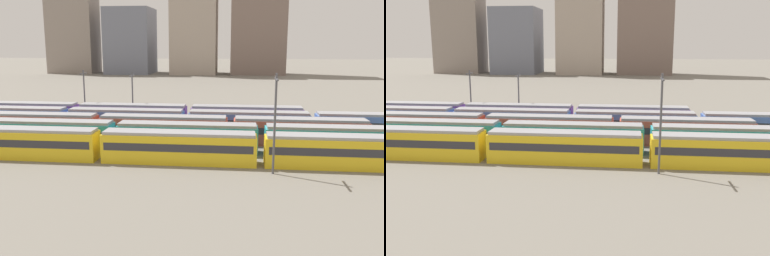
# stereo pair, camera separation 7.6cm
# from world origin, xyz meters

# --- Properties ---
(ground_plane) EXTENTS (600.00, 600.00, 0.00)m
(ground_plane) POSITION_xyz_m (0.00, 10.40, 0.00)
(ground_plane) COLOR slate
(train_track_2) EXTENTS (55.80, 3.06, 3.75)m
(train_track_2) POSITION_xyz_m (14.72, 10.40, 1.90)
(train_track_2) COLOR #BC4C38
(train_track_2) RESTS_ON ground_plane
(train_track_3) EXTENTS (74.70, 3.06, 3.75)m
(train_track_3) POSITION_xyz_m (17.33, 15.60, 1.90)
(train_track_3) COLOR #4C70BC
(train_track_3) RESTS_ON ground_plane
(train_track_4) EXTENTS (55.80, 3.06, 3.75)m
(train_track_4) POSITION_xyz_m (7.65, 20.80, 1.90)
(train_track_4) COLOR #6B429E
(train_track_4) RESTS_ON ground_plane
(catenary_pole_0) EXTENTS (0.24, 3.20, 10.78)m
(catenary_pole_0) POSITION_xyz_m (29.06, -3.09, 5.95)
(catenary_pole_0) COLOR #4C4C51
(catenary_pole_0) RESTS_ON ground_plane
(catenary_pole_1) EXTENTS (0.24, 3.20, 8.78)m
(catenary_pole_1) POSITION_xyz_m (6.84, 23.96, 4.92)
(catenary_pole_1) COLOR #4C4C51
(catenary_pole_1) RESTS_ON ground_plane
(catenary_pole_3) EXTENTS (0.24, 3.20, 9.14)m
(catenary_pole_3) POSITION_xyz_m (-1.80, 23.88, 5.10)
(catenary_pole_3) COLOR #4C4C51
(catenary_pole_3) RESTS_ON ground_plane
(distant_building_0) EXTENTS (20.57, 14.46, 46.66)m
(distant_building_0) POSITION_xyz_m (-49.71, 140.18, 23.33)
(distant_building_0) COLOR gray
(distant_building_0) RESTS_ON ground_plane
(distant_building_1) EXTENTS (19.58, 21.88, 28.56)m
(distant_building_1) POSITION_xyz_m (-23.22, 140.18, 14.28)
(distant_building_1) COLOR slate
(distant_building_1) RESTS_ON ground_plane
(distant_building_2) EXTENTS (19.63, 19.44, 52.47)m
(distant_building_2) POSITION_xyz_m (5.37, 140.18, 26.23)
(distant_building_2) COLOR #A89989
(distant_building_2) RESTS_ON ground_plane
(distant_building_3) EXTENTS (23.23, 15.16, 52.69)m
(distant_building_3) POSITION_xyz_m (33.04, 140.18, 26.35)
(distant_building_3) COLOR #7A665B
(distant_building_3) RESTS_ON ground_plane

